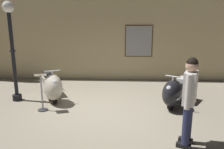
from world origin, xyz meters
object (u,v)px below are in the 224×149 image
(scooter_1, at_px, (176,92))
(visitor_0, at_px, (189,96))
(info_stanchion, at_px, (42,95))
(scooter_0, at_px, (52,86))
(lamppost, at_px, (12,42))

(scooter_1, xyz_separation_m, visitor_0, (-0.24, -2.11, 0.59))
(visitor_0, distance_m, info_stanchion, 3.90)
(scooter_0, xyz_separation_m, visitor_0, (3.47, -2.46, 0.57))
(scooter_1, distance_m, info_stanchion, 3.76)
(visitor_0, height_order, info_stanchion, visitor_0)
(scooter_0, xyz_separation_m, info_stanchion, (-0.01, -0.81, -0.02))
(scooter_1, distance_m, lamppost, 5.02)
(scooter_1, height_order, info_stanchion, info_stanchion)
(visitor_0, bearing_deg, scooter_0, -11.59)
(info_stanchion, bearing_deg, visitor_0, -25.23)
(scooter_0, distance_m, lamppost, 1.75)
(scooter_0, xyz_separation_m, lamppost, (-1.10, -0.04, 1.36))
(scooter_1, relative_size, info_stanchion, 1.49)
(lamppost, bearing_deg, info_stanchion, -35.39)
(scooter_0, relative_size, scooter_1, 1.07)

